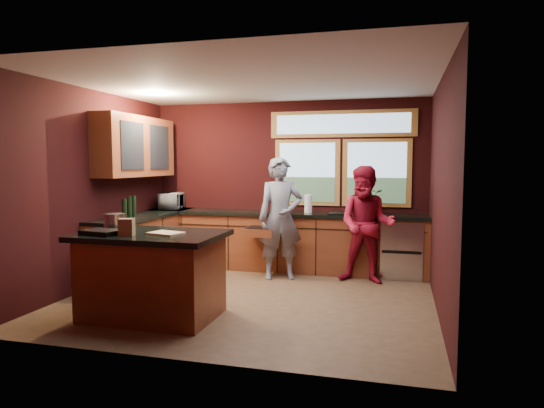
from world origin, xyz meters
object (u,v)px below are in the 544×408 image
at_px(person_grey, 280,218).
at_px(island, 152,275).
at_px(cutting_board, 166,233).
at_px(person_red, 367,225).
at_px(stock_pot, 115,221).

bearing_deg(person_grey, island, -135.23).
bearing_deg(cutting_board, person_grey, 70.98).
bearing_deg(person_grey, person_red, -17.74).
height_order(person_red, cutting_board, person_red).
relative_size(person_red, stock_pot, 6.95).
bearing_deg(island, person_grey, 65.87).
distance_m(island, person_red, 3.10).
bearing_deg(stock_pot, person_grey, 52.63).
relative_size(person_grey, stock_pot, 7.47).
relative_size(cutting_board, stock_pot, 1.46).
xyz_separation_m(island, person_grey, (0.94, 2.10, 0.42)).
bearing_deg(person_red, cutting_board, -126.05).
height_order(person_grey, stock_pot, person_grey).
bearing_deg(person_red, island, -129.45).
bearing_deg(person_grey, cutting_board, -130.12).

